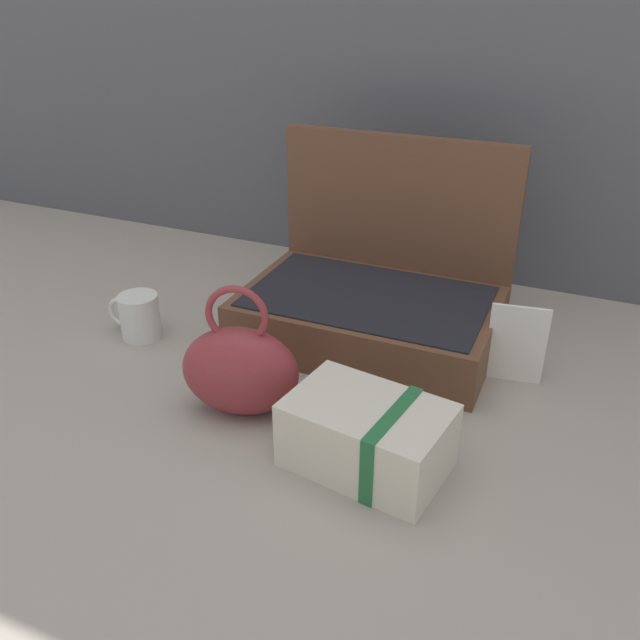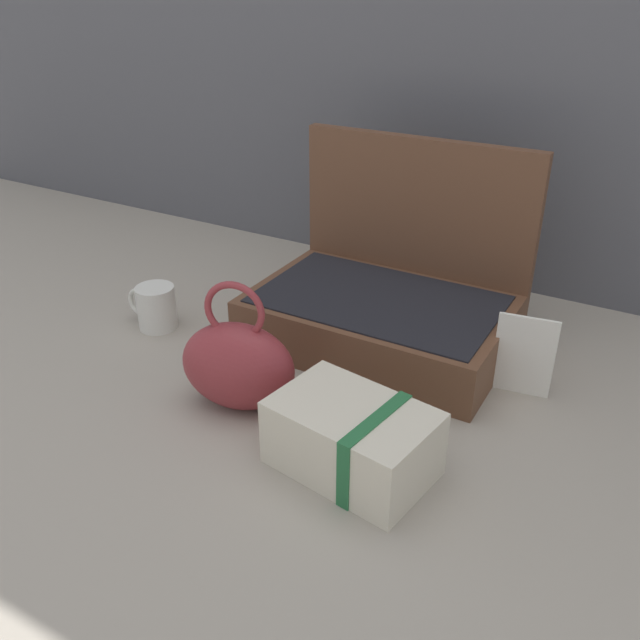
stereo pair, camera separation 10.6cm
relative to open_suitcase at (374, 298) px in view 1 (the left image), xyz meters
name	(u,v)px [view 1 (the left image)]	position (x,y,z in m)	size (l,w,h in m)	color
ground_plane	(316,384)	(-0.03, -0.21, -0.08)	(6.00, 6.00, 0.00)	#9E9384
open_suitcase	(374,298)	(0.00, 0.00, 0.00)	(0.47, 0.32, 0.36)	brown
teal_pouch_handbag	(240,369)	(-0.11, -0.32, 0.00)	(0.21, 0.14, 0.22)	maroon
cream_toiletry_bag	(369,436)	(0.12, -0.37, -0.03)	(0.24, 0.18, 0.11)	beige
coffee_mug	(139,316)	(-0.41, -0.19, -0.04)	(0.11, 0.08, 0.09)	silver
info_card_left	(517,344)	(0.28, -0.06, -0.01)	(0.10, 0.01, 0.14)	white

